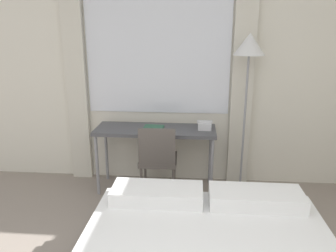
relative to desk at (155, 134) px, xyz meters
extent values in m
cube|color=silver|center=(0.30, 0.32, 0.68)|extent=(5.32, 0.05, 2.70)
cube|color=white|center=(0.00, 0.29, 0.93)|extent=(1.64, 0.01, 1.50)
cube|color=beige|center=(-0.96, 0.24, 0.63)|extent=(0.24, 0.06, 2.60)
cube|color=beige|center=(0.96, 0.24, 0.63)|extent=(0.24, 0.06, 2.60)
cube|color=#4C4C51|center=(0.00, 0.00, 0.05)|extent=(1.34, 0.47, 0.04)
cylinder|color=gray|center=(-0.63, -0.19, -0.32)|extent=(0.04, 0.04, 0.70)
cylinder|color=gray|center=(0.63, -0.19, -0.32)|extent=(0.04, 0.04, 0.70)
cylinder|color=gray|center=(-0.63, 0.19, -0.32)|extent=(0.04, 0.04, 0.70)
cylinder|color=gray|center=(0.63, 0.19, -0.32)|extent=(0.04, 0.04, 0.70)
cube|color=#59514C|center=(0.05, -0.16, -0.24)|extent=(0.41, 0.41, 0.05)
cube|color=#59514C|center=(0.06, -0.34, -0.03)|extent=(0.38, 0.05, 0.38)
cylinder|color=#59514C|center=(-0.11, -0.34, -0.47)|extent=(0.03, 0.03, 0.40)
cylinder|color=#59514C|center=(0.23, -0.33, -0.47)|extent=(0.03, 0.03, 0.40)
cylinder|color=#59514C|center=(-0.13, 0.00, -0.47)|extent=(0.03, 0.03, 0.40)
cylinder|color=#59514C|center=(0.21, 0.01, -0.47)|extent=(0.03, 0.03, 0.40)
cube|color=white|center=(0.14, -1.06, -0.17)|extent=(0.74, 0.32, 0.12)
cube|color=white|center=(0.94, -1.06, -0.17)|extent=(0.74, 0.32, 0.12)
cylinder|color=#4C4C51|center=(0.97, 0.00, -0.65)|extent=(0.29, 0.29, 0.03)
cylinder|color=gray|center=(0.97, 0.00, 0.12)|extent=(0.02, 0.02, 1.51)
cone|color=silver|center=(0.97, 0.00, 0.98)|extent=(0.32, 0.32, 0.22)
cube|color=silver|center=(0.55, 0.01, 0.10)|extent=(0.14, 0.14, 0.07)
cube|color=silver|center=(0.55, 0.01, 0.15)|extent=(0.17, 0.05, 0.02)
cube|color=#33664C|center=(-0.02, 0.00, 0.08)|extent=(0.22, 0.15, 0.02)
cube|color=white|center=(-0.02, 0.00, 0.08)|extent=(0.21, 0.15, 0.01)
camera|label=1|loc=(0.44, -3.47, 1.13)|focal=35.00mm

